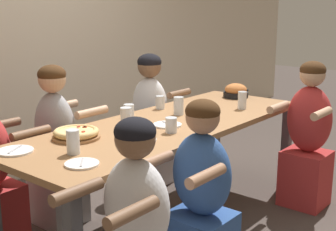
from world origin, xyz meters
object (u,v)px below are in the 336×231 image
Objects in this scene: empty_plate_b at (167,125)px; drinking_glass_b at (73,143)px; empty_plate_c at (15,151)px; drinking_glass_g at (179,107)px; pizza_board_main at (76,134)px; diner_near_midleft at (201,205)px; empty_plate_a at (82,164)px; drinking_glass_e at (126,118)px; drinking_glass_a at (160,102)px; drinking_glass_f at (242,101)px; drinking_glass_c at (129,113)px; diner_far_midright at (150,124)px; cocktail_glass_blue at (198,117)px; diner_near_right at (308,141)px; skillet_bowl at (236,91)px; drinking_glass_d at (171,125)px; empty_plate_d at (140,140)px; diner_far_midleft at (57,152)px.

drinking_glass_b is at bearing 178.87° from empty_plate_b.
drinking_glass_g is (1.32, -0.16, 0.05)m from empty_plate_c.
diner_near_midleft is at bearing -78.26° from pizza_board_main.
empty_plate_c is (-0.10, 0.47, -0.00)m from empty_plate_a.
drinking_glass_a is at bearing 15.26° from drinking_glass_e.
drinking_glass_f is 0.55m from drinking_glass_g.
drinking_glass_e is (0.74, 0.40, 0.05)m from empty_plate_a.
diner_far_midright is (0.67, 0.38, -0.28)m from drinking_glass_c.
empty_plate_b is 0.18× the size of diner_near_midleft.
drinking_glass_a is at bearing -36.98° from diner_far_midright.
cocktail_glass_blue is 0.11× the size of diner_near_right.
skillet_bowl is 1.23m from drinking_glass_c.
empty_plate_b is 0.17× the size of diner_far_midright.
diner_near_midleft reaches higher than drinking_glass_d.
skillet_bowl reaches higher than empty_plate_c.
skillet_bowl is at bearing 16.19° from cocktail_glass_blue.
cocktail_glass_blue is 0.84m from diner_near_midleft.
drinking_glass_e is at bearing -59.06° from diner_far_midright.
empty_plate_c is at bearing 66.36° from diner_near_right.
cocktail_glass_blue is at bearing 0.36° from drinking_glass_d.
pizza_board_main reaches higher than empty_plate_d.
empty_plate_c is 1.33m from drinking_glass_g.
drinking_glass_g is (-0.86, -0.01, 0.00)m from skillet_bowl.
drinking_glass_e is (0.22, 0.34, 0.05)m from empty_plate_d.
empty_plate_b is 1.98× the size of drinking_glass_d.
cocktail_glass_blue is 0.98m from diner_far_midright.
empty_plate_c is 0.74m from empty_plate_d.
cocktail_glass_blue is (0.57, -0.03, 0.04)m from empty_plate_d.
pizza_board_main is 2.83× the size of drinking_glass_a.
empty_plate_c is at bearing -76.07° from diner_far_midright.
diner_far_midright is at bearing 134.94° from skillet_bowl.
pizza_board_main is 2.26× the size of cocktail_glass_blue.
skillet_bowl is 1.63× the size of empty_plate_b.
empty_plate_d is at bearing -51.34° from diner_far_midright.
skillet_bowl is 1.03m from cocktail_glass_blue.
empty_plate_c is 1.39m from drinking_glass_a.
empty_plate_c is (-2.18, 0.15, -0.05)m from skillet_bowl.
diner_far_midleft reaches higher than drinking_glass_b.
drinking_glass_a is 0.71m from drinking_glass_d.
drinking_glass_f is (1.71, 0.04, 0.06)m from empty_plate_a.
diner_far_midright is at bearing 90.00° from diner_far_midleft.
empty_plate_b is at bearing -35.99° from diner_near_midleft.
empty_plate_a is at bearing -165.86° from drinking_glass_g.
pizza_board_main is 1.87m from diner_near_right.
drinking_glass_e is at bearing 18.44° from drinking_glass_b.
cocktail_glass_blue is at bearing -179.97° from drinking_glass_f.
skillet_bowl is 2.37× the size of drinking_glass_g.
empty_plate_c is 1.66× the size of drinking_glass_e.
cocktail_glass_blue is 0.30m from drinking_glass_g.
empty_plate_c is (-0.40, 0.06, -0.03)m from pizza_board_main.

